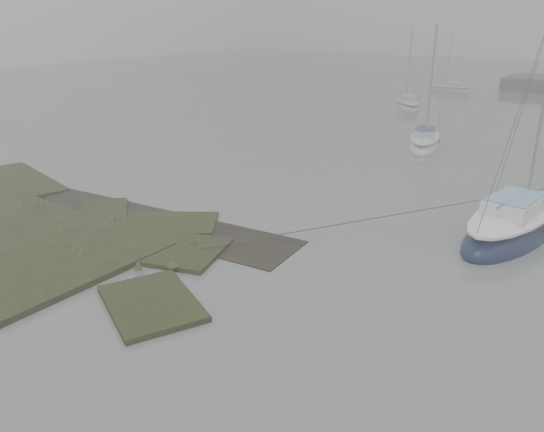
{
  "coord_description": "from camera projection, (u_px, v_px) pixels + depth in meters",
  "views": [
    {
      "loc": [
        11.78,
        -9.8,
        8.3
      ],
      "look_at": [
        1.72,
        4.09,
        1.8
      ],
      "focal_mm": 35.0,
      "sensor_mm": 36.0,
      "label": 1
    }
  ],
  "objects": [
    {
      "name": "ground",
      "position": [
        457.0,
        134.0,
        39.55
      ],
      "size": [
        160.0,
        160.0,
        0.0
      ],
      "primitive_type": "plane",
      "color": "slate",
      "rests_on": "ground"
    },
    {
      "name": "sailboat_main",
      "position": [
        514.0,
        226.0,
        21.36
      ],
      "size": [
        3.65,
        8.06,
        10.97
      ],
      "rotation": [
        0.0,
        0.0,
        -0.14
      ],
      "color": "#101838",
      "rests_on": "ground"
    },
    {
      "name": "sailboat_white",
      "position": [
        424.0,
        143.0,
        35.68
      ],
      "size": [
        3.59,
        6.32,
        8.48
      ],
      "rotation": [
        0.0,
        0.0,
        0.29
      ],
      "color": "silver",
      "rests_on": "ground"
    },
    {
      "name": "sailboat_far_a",
      "position": [
        407.0,
        106.0,
        50.6
      ],
      "size": [
        4.69,
        5.75,
        8.0
      ],
      "rotation": [
        0.0,
        0.0,
        0.59
      ],
      "color": "#B1B5BC",
      "rests_on": "ground"
    },
    {
      "name": "sailboat_far_c",
      "position": [
        452.0,
        90.0,
        61.29
      ],
      "size": [
        5.25,
        2.02,
        7.26
      ],
      "rotation": [
        0.0,
        0.0,
        1.64
      ],
      "color": "#ACB1B5",
      "rests_on": "ground"
    }
  ]
}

